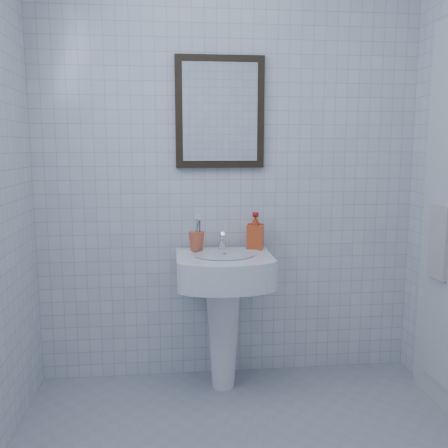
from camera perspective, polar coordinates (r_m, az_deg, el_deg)
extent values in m
cube|color=silver|center=(2.89, 0.58, 6.67)|extent=(2.20, 0.02, 2.50)
cone|color=white|center=(2.88, -0.09, -12.31)|extent=(0.20, 0.20, 0.64)
cube|color=white|center=(2.72, 0.00, -5.16)|extent=(0.51, 0.37, 0.16)
cube|color=white|center=(2.84, -0.30, -3.12)|extent=(0.51, 0.09, 0.03)
cylinder|color=silver|center=(2.67, 0.07, -3.51)|extent=(0.32, 0.32, 0.01)
cylinder|color=silver|center=(2.81, -0.25, -2.51)|extent=(0.04, 0.04, 0.04)
cylinder|color=silver|center=(2.79, -0.23, -1.50)|extent=(0.02, 0.09, 0.07)
cylinder|color=silver|center=(2.82, -0.29, -1.74)|extent=(0.03, 0.04, 0.08)
imported|color=red|center=(2.84, 3.61, -0.76)|extent=(0.11, 0.12, 0.20)
cube|color=black|center=(2.87, -0.47, 12.65)|extent=(0.50, 0.04, 0.62)
cube|color=white|center=(2.85, -0.44, 12.68)|extent=(0.42, 0.00, 0.54)
torus|color=silver|center=(2.79, 23.98, 1.70)|extent=(0.01, 0.18, 0.18)
cube|color=beige|center=(2.80, 23.40, -1.95)|extent=(0.03, 0.16, 0.38)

